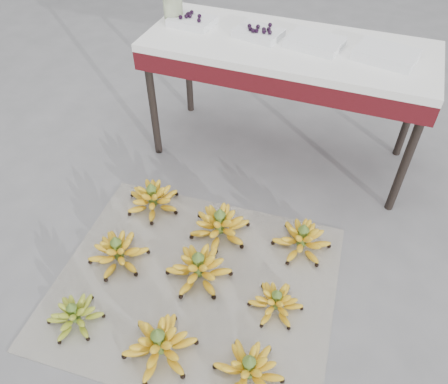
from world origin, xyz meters
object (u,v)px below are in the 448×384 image
(bunch_front_right, at_px, (249,370))
(tray_far_right, at_px, (386,54))
(bunch_back_center, at_px, (220,225))
(tray_right, at_px, (315,42))
(bunch_front_center, at_px, (160,344))
(vendor_table, at_px, (288,58))
(bunch_back_right, at_px, (302,239))
(tray_far_left, at_px, (192,21))
(bunch_back_left, at_px, (153,199))
(bunch_mid_right, at_px, (276,302))
(glass_jar, at_px, (173,9))
(bunch_front_left, at_px, (75,315))
(tray_left, at_px, (259,33))
(newspaper_mat, at_px, (195,284))
(bunch_mid_center, at_px, (199,268))
(bunch_mid_left, at_px, (118,252))

(bunch_front_right, bearing_deg, tray_far_right, 81.59)
(bunch_back_center, xyz_separation_m, tray_right, (0.22, 0.75, 0.66))
(bunch_front_center, xyz_separation_m, vendor_table, (0.10, 1.41, 0.56))
(bunch_back_center, bearing_deg, tray_right, 58.94)
(bunch_back_right, bearing_deg, tray_far_left, 126.17)
(bunch_back_left, bearing_deg, bunch_back_right, 10.84)
(bunch_mid_right, distance_m, bunch_back_center, 0.49)
(bunch_front_center, height_order, bunch_back_right, bunch_front_center)
(bunch_back_right, bearing_deg, glass_jar, 129.20)
(bunch_front_left, height_order, tray_right, tray_right)
(bunch_mid_right, xyz_separation_m, bunch_back_right, (0.03, 0.37, 0.01))
(bunch_back_right, bearing_deg, bunch_front_center, -133.07)
(vendor_table, height_order, tray_left, tray_left)
(bunch_back_left, bearing_deg, tray_right, 58.63)
(bunch_front_center, bearing_deg, bunch_front_right, -11.07)
(bunch_front_left, height_order, vendor_table, vendor_table)
(newspaper_mat, xyz_separation_m, bunch_mid_center, (0.00, 0.05, 0.06))
(bunch_mid_center, xyz_separation_m, tray_right, (0.22, 1.02, 0.66))
(bunch_front_right, bearing_deg, bunch_back_right, 86.55)
(bunch_front_left, bearing_deg, bunch_front_right, -2.93)
(bunch_back_right, relative_size, tray_far_right, 1.07)
(bunch_back_right, bearing_deg, bunch_mid_center, -154.47)
(bunch_mid_right, xyz_separation_m, bunch_back_left, (-0.78, 0.37, 0.01))
(bunch_front_left, xyz_separation_m, bunch_front_center, (0.40, 0.00, 0.01))
(bunch_front_left, bearing_deg, bunch_front_center, -5.02)
(bunch_front_right, xyz_separation_m, bunch_back_right, (0.04, 0.70, 0.00))
(bunch_mid_center, bearing_deg, tray_far_right, 50.86)
(newspaper_mat, xyz_separation_m, tray_left, (-0.07, 1.08, 0.73))
(bunch_back_left, height_order, tray_far_right, tray_far_right)
(bunch_mid_center, bearing_deg, bunch_back_left, 130.94)
(bunch_front_left, bearing_deg, tray_far_right, 50.22)
(bunch_front_right, xyz_separation_m, bunch_mid_center, (-0.36, 0.36, 0.01))
(bunch_back_center, relative_size, tray_far_left, 1.49)
(newspaper_mat, bearing_deg, bunch_mid_center, 88.75)
(tray_far_left, height_order, glass_jar, glass_jar)
(bunch_front_left, height_order, glass_jar, glass_jar)
(bunch_mid_right, relative_size, vendor_table, 0.16)
(tray_far_right, bearing_deg, bunch_mid_right, -100.14)
(bunch_mid_left, xyz_separation_m, vendor_table, (0.49, 1.06, 0.56))
(newspaper_mat, distance_m, bunch_front_center, 0.35)
(tray_right, bearing_deg, bunch_front_center, -98.94)
(bunch_front_right, xyz_separation_m, tray_far_left, (-0.81, 1.41, 0.67))
(glass_jar, bearing_deg, tray_right, -2.32)
(bunch_back_center, bearing_deg, bunch_mid_left, -155.13)
(newspaper_mat, xyz_separation_m, bunch_front_left, (-0.40, -0.35, 0.05))
(bunch_mid_center, height_order, tray_far_right, tray_far_right)
(newspaper_mat, relative_size, tray_far_right, 3.98)
(vendor_table, distance_m, tray_far_right, 0.48)
(tray_left, height_order, tray_far_right, tray_left)
(bunch_front_left, bearing_deg, bunch_mid_center, 39.50)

